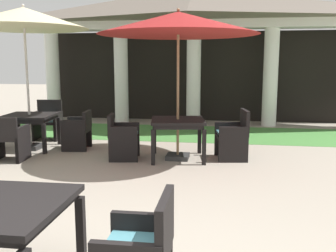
{
  "coord_description": "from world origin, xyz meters",
  "views": [
    {
      "loc": [
        0.99,
        -1.97,
        1.77
      ],
      "look_at": [
        0.08,
        3.88,
        0.81
      ],
      "focal_mm": 40.74,
      "sensor_mm": 36.0,
      "label": 1
    }
  ],
  "objects": [
    {
      "name": "patio_chair_near_foreground_east",
      "position": [
        -2.08,
        5.51,
        0.4
      ],
      "size": [
        0.58,
        0.61,
        0.81
      ],
      "rotation": [
        0.0,
        0.0,
        -4.6
      ],
      "color": "black",
      "rests_on": "ground"
    },
    {
      "name": "background_pavilion",
      "position": [
        0.0,
        9.4,
        3.06
      ],
      "size": [
        9.99,
        2.93,
        3.93
      ],
      "color": "white",
      "rests_on": "ground"
    },
    {
      "name": "patio_umbrella_mid_right",
      "position": [
        0.09,
        5.0,
        2.48
      ],
      "size": [
        2.91,
        2.91,
        2.76
      ],
      "color": "#2D2D2D",
      "rests_on": "ground"
    },
    {
      "name": "patio_table_mid_right",
      "position": [
        0.09,
        5.0,
        0.66
      ],
      "size": [
        1.11,
        1.11,
        0.76
      ],
      "rotation": [
        0.0,
        0.0,
        0.16
      ],
      "color": "black",
      "rests_on": "ground"
    },
    {
      "name": "lawn_strip",
      "position": [
        0.0,
        7.72,
        0.0
      ],
      "size": [
        11.79,
        2.39,
        0.01
      ],
      "primitive_type": "cube",
      "color": "#47843D",
      "rests_on": "ground"
    },
    {
      "name": "patio_chair_mid_right_east",
      "position": [
        1.12,
        5.17,
        0.43
      ],
      "size": [
        0.64,
        0.71,
        0.93
      ],
      "rotation": [
        0.0,
        0.0,
        -4.55
      ],
      "color": "black",
      "rests_on": "ground"
    },
    {
      "name": "patio_table_near_foreground",
      "position": [
        -3.09,
        5.39,
        0.64
      ],
      "size": [
        1.1,
        1.1,
        0.73
      ],
      "rotation": [
        0.0,
        0.0,
        0.12
      ],
      "color": "black",
      "rests_on": "ground"
    },
    {
      "name": "patio_umbrella_near_foreground",
      "position": [
        -3.09,
        5.39,
        2.67
      ],
      "size": [
        2.58,
        2.58,
        2.96
      ],
      "color": "#2D2D2D",
      "rests_on": "ground"
    },
    {
      "name": "patio_chair_near_foreground_north",
      "position": [
        -3.21,
        6.41,
        0.42
      ],
      "size": [
        0.67,
        0.62,
        0.93
      ],
      "rotation": [
        0.0,
        0.0,
        -3.03
      ],
      "color": "black",
      "rests_on": "ground"
    },
    {
      "name": "patio_chair_mid_right_west",
      "position": [
        -0.93,
        4.83,
        0.4
      ],
      "size": [
        0.62,
        0.63,
        0.85
      ],
      "rotation": [
        0.0,
        0.0,
        -1.41
      ],
      "color": "black",
      "rests_on": "ground"
    },
    {
      "name": "patio_chair_near_foreground_south",
      "position": [
        -2.98,
        4.38,
        0.41
      ],
      "size": [
        0.63,
        0.63,
        0.84
      ],
      "rotation": [
        0.0,
        0.0,
        0.12
      ],
      "color": "black",
      "rests_on": "ground"
    }
  ]
}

